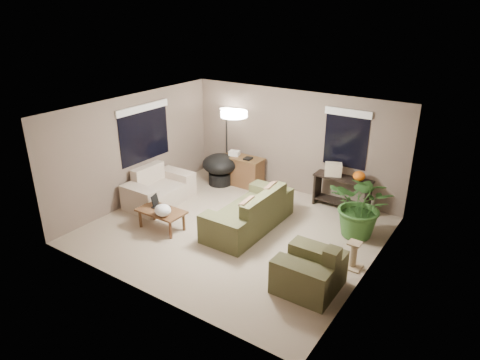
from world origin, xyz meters
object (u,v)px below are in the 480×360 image
Objects in this scene: armchair at (310,272)px; console_table at (342,190)px; main_sofa at (250,215)px; coffee_table at (161,213)px; papasan_chair at (220,167)px; cat_scratching_post at (353,257)px; floor_lamp at (226,121)px; loveseat at (159,190)px; desk at (242,171)px; houseplant at (362,212)px.

console_table is (-0.69, 3.13, 0.14)m from armchair.
coffee_table is (-1.50, -1.05, 0.06)m from main_sofa.
papasan_chair is 4.55m from cat_scratching_post.
floor_lamp reaches higher than armchair.
loveseat and armchair have the same top height.
papasan_chair is (-3.12, -0.40, 0.03)m from console_table.
desk is 1.33m from floor_lamp.
houseplant reaches higher than armchair.
houseplant is at bearing 29.55° from coffee_table.
loveseat reaches higher than papasan_chair.
floor_lamp is at bearing 153.75° from cat_scratching_post.
coffee_table is 0.77× the size of console_table.
houseplant is at bearing -13.42° from floor_lamp.
coffee_table is 0.52× the size of floor_lamp.
loveseat is 4.47m from armchair.
houseplant reaches higher than papasan_chair.
papasan_chair reaches higher than desk.
houseplant is at bearing 13.66° from loveseat.
papasan_chair is at bearing 72.49° from loveseat.
papasan_chair is at bearing -172.69° from console_table.
papasan_chair is 1.18m from floor_lamp.
console_table is at bearing 47.96° from coffee_table.
cat_scratching_post is at bearing 68.66° from armchair.
console_table is at bearing 2.90° from desk.
main_sofa is 2.13× the size of papasan_chair.
papasan_chair is (-0.42, 2.60, 0.11)m from coffee_table.
cat_scratching_post is at bearing -5.16° from main_sofa.
houseplant is (3.41, -0.88, 0.16)m from desk.
desk is at bearing 27.76° from papasan_chair.
floor_lamp is (-3.14, -0.07, 1.16)m from console_table.
console_table is 3.35m from floor_lamp.
console_table is 1.26× the size of papasan_chair.
loveseat is 0.84× the size of floor_lamp.
armchair is at bearing -42.15° from desk.
armchair is 4.46m from desk.
console_table is 1.29m from houseplant.
main_sofa is 2.29m from cat_scratching_post.
loveseat is 4.59m from houseplant.
armchair is 0.73× the size of houseplant.
houseplant reaches higher than coffee_table.
loveseat is 1.60× the size of coffee_table.
coffee_table is 2.87m from desk.
desk is 1.07× the size of papasan_chair.
cat_scratching_post is (0.38, 0.97, -0.08)m from armchair.
armchair is (1.90, -1.18, 0.00)m from main_sofa.
main_sofa is 2.00× the size of desk.
houseplant reaches higher than loveseat.
cat_scratching_post is (4.20, -1.75, -0.25)m from papasan_chair.
floor_lamp reaches higher than console_table.
armchair is (4.35, -1.03, 0.00)m from loveseat.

